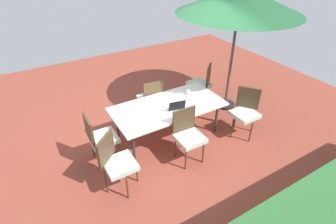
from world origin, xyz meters
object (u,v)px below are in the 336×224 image
(dining_table, at_px, (168,108))
(chair_north, at_px, (188,133))
(chair_east, at_px, (99,136))
(cup, at_px, (188,92))
(chair_south, at_px, (151,97))
(chair_southwest, at_px, (202,82))
(laptop, at_px, (176,107))
(chair_northwest, at_px, (246,110))
(chair_northeast, at_px, (116,161))
(patio_umbrella, at_px, (240,0))

(dining_table, relative_size, chair_north, 2.17)
(chair_east, xyz_separation_m, cup, (-1.95, -0.17, 0.23))
(chair_south, xyz_separation_m, cup, (-0.57, 0.55, 0.23))
(cup, bearing_deg, chair_southwest, -143.71)
(dining_table, relative_size, laptop, 5.87)
(dining_table, distance_m, chair_east, 1.38)
(laptop, bearing_deg, chair_north, 92.30)
(dining_table, xyz_separation_m, chair_northwest, (-1.38, 0.69, -0.13))
(chair_east, distance_m, chair_south, 1.56)
(chair_northeast, height_order, laptop, chair_northeast)
(chair_northwest, bearing_deg, cup, -174.03)
(chair_southwest, height_order, chair_northwest, same)
(dining_table, height_order, chair_northwest, chair_northwest)
(patio_umbrella, xyz_separation_m, chair_south, (1.78, -0.40, -1.83))
(chair_south, xyz_separation_m, chair_northwest, (-1.37, 1.39, 0.00))
(chair_northwest, bearing_deg, chair_northeast, -127.22)
(chair_southwest, bearing_deg, dining_table, -15.12)
(chair_northeast, xyz_separation_m, chair_south, (-1.35, -1.43, 0.00))
(dining_table, height_order, chair_northeast, chair_northeast)
(chair_north, bearing_deg, cup, 57.78)
(chair_east, bearing_deg, chair_northeast, -177.21)
(patio_umbrella, relative_size, chair_south, 2.70)
(patio_umbrella, distance_m, chair_north, 2.77)
(patio_umbrella, relative_size, chair_north, 2.70)
(chair_south, bearing_deg, chair_northwest, 139.38)
(laptop, height_order, cup, laptop)
(dining_table, distance_m, chair_northeast, 1.54)
(chair_northeast, bearing_deg, chair_south, 5.01)
(chair_north, bearing_deg, chair_northwest, 3.49)
(patio_umbrella, height_order, chair_southwest, patio_umbrella)
(dining_table, bearing_deg, chair_northwest, 153.43)
(chair_northeast, distance_m, chair_north, 1.32)
(chair_north, xyz_separation_m, cup, (-0.59, -0.87, 0.23))
(dining_table, distance_m, chair_southwest, 1.54)
(chair_northeast, bearing_deg, dining_table, -13.32)
(patio_umbrella, distance_m, chair_northeast, 3.77)
(laptop, bearing_deg, chair_east, 5.43)
(chair_northwest, bearing_deg, chair_south, -173.29)
(chair_east, relative_size, chair_southwest, 1.00)
(dining_table, xyz_separation_m, chair_south, (-0.00, -0.70, -0.13))
(chair_southwest, bearing_deg, chair_northeast, -15.12)
(laptop, bearing_deg, patio_umbrella, -152.88)
(dining_table, height_order, chair_south, chair_south)
(chair_north, xyz_separation_m, laptop, (-0.09, -0.55, 0.22))
(chair_north, relative_size, chair_northwest, 1.00)
(dining_table, xyz_separation_m, chair_east, (1.38, 0.02, -0.13))
(patio_umbrella, height_order, chair_east, patio_umbrella)
(chair_northeast, height_order, chair_east, same)
(chair_northeast, xyz_separation_m, cup, (-1.92, -0.87, 0.23))
(chair_northeast, relative_size, chair_southwest, 1.00)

